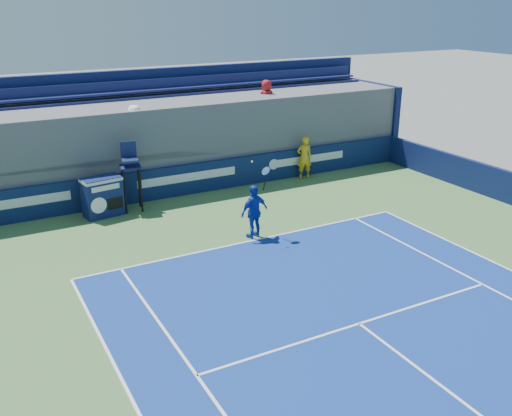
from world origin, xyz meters
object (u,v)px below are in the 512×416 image
umpire_chair (130,169)px  tennis_player (254,211)px  match_clock (102,196)px  ball_person (304,157)px

umpire_chair → tennis_player: 5.07m
match_clock → tennis_player: size_ratio=0.55×
match_clock → tennis_player: 5.62m
tennis_player → ball_person: bearing=43.5°
ball_person → match_clock: size_ratio=1.27×
match_clock → ball_person: bearing=2.7°
ball_person → umpire_chair: umpire_chair is taller
match_clock → umpire_chair: bearing=4.0°
umpire_chair → tennis_player: bearing=-58.1°
umpire_chair → match_clock: bearing=-176.0°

